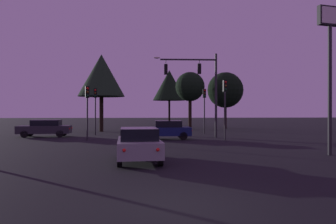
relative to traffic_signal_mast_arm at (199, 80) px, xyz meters
name	(u,v)px	position (x,y,z in m)	size (l,w,h in m)	color
ground_plane	(152,134)	(-3.95, 5.18, -4.99)	(168.00, 168.00, 0.00)	black
traffic_signal_mast_arm	(199,80)	(0.00, 0.00, 0.00)	(5.56, 0.49, 7.34)	#232326
traffic_light_corner_left	(95,102)	(-9.53, 3.73, -1.79)	(0.33, 0.37, 4.52)	#232326
traffic_light_corner_right	(204,102)	(1.26, 4.00, -1.77)	(0.30, 0.35, 4.56)	#232326
traffic_light_median	(225,98)	(1.57, -2.68, -1.65)	(0.34, 0.37, 4.75)	#232326
traffic_light_far_side	(87,102)	(-9.24, -2.10, -1.98)	(0.36, 0.39, 4.24)	#232326
car_nearside_lane	(139,144)	(-5.08, -12.55, -4.19)	(2.10, 4.20, 1.52)	gray
car_crossing_left	(167,130)	(-2.96, -1.62, -4.20)	(4.01, 1.80, 1.52)	#0F1947
car_crossing_right	(45,128)	(-13.65, 1.73, -4.19)	(4.64, 2.07, 1.52)	#232328
store_sign_illuminated	(330,47)	(4.76, -11.33, 0.60)	(1.42, 0.52, 7.70)	#232326
tree_behind_sign	(169,85)	(-0.74, 22.48, 1.51)	(5.28, 5.28, 8.94)	black
tree_left_far	(225,90)	(6.01, 13.58, 0.15)	(4.74, 4.74, 7.52)	black
tree_center_horizon	(190,87)	(1.08, 12.40, 0.43)	(3.75, 3.75, 7.34)	black
tree_right_cluster	(101,76)	(-9.62, 8.75, 1.37)	(5.26, 5.26, 8.77)	black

